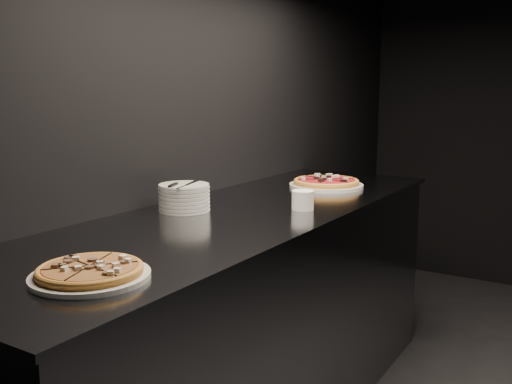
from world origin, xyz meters
The scene contains 7 objects.
wall_left centered at (-2.50, 0.00, 1.40)m, with size 0.02×5.00×2.80m, color black.
counter centered at (-2.13, 0.00, 0.46)m, with size 0.74×2.44×0.92m.
pizza_mushroom centered at (-2.00, -0.88, 0.94)m, with size 0.31×0.31×0.03m.
pizza_tomato centered at (-2.09, 0.68, 0.94)m, with size 0.40×0.40×0.04m.
plate_stack centered at (-2.33, -0.11, 0.97)m, with size 0.20×0.20×0.10m.
cutlery centered at (-2.32, -0.12, 1.03)m, with size 0.07×0.21×0.01m.
ramekin centered at (-1.94, 0.15, 0.96)m, with size 0.09×0.09×0.08m.
Camera 1 is at (-0.93, -1.81, 1.38)m, focal length 40.00 mm.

